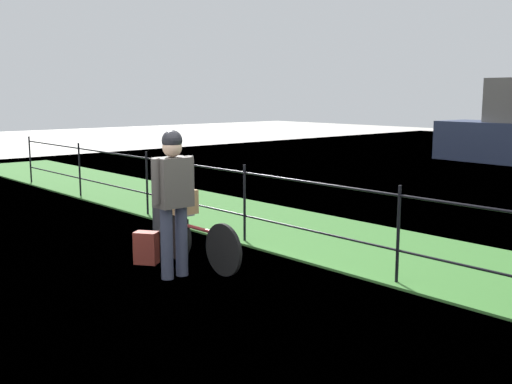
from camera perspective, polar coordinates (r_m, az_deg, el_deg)
The scene contains 9 objects.
ground_plane at distance 6.44m, azimuth -7.62°, elevation -9.68°, with size 60.00×60.00×0.00m, color #B2ADA3.
grass_strip at distance 8.50m, azimuth 10.10°, elevation -5.00°, with size 27.00×2.40×0.03m, color #38702D.
iron_fence at distance 7.58m, azimuth 5.25°, elevation -1.69°, with size 18.04×0.04×1.11m.
bicycle_main at distance 7.39m, azimuth -5.50°, elevation -4.54°, with size 1.58×0.16×0.61m.
wooden_crate at distance 7.58m, azimuth -7.08°, elevation -0.87°, with size 0.35×0.30×0.30m, color #A87F51.
terrier_dog at distance 7.52m, azimuth -7.00°, elevation 0.79°, with size 0.32×0.14×0.18m.
cyclist_person at distance 6.87m, azimuth -7.78°, elevation 0.12°, with size 0.26×0.54×1.68m.
backpack_on_paving at distance 7.65m, azimuth -10.24°, elevation -5.17°, with size 0.28×0.18×0.40m, color maroon.
mooring_bollard at distance 9.41m, azimuth -9.07°, elevation -2.35°, with size 0.20×0.20×0.43m, color #38383D.
Camera 1 is at (5.08, -3.38, 2.07)m, focal length 42.67 mm.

